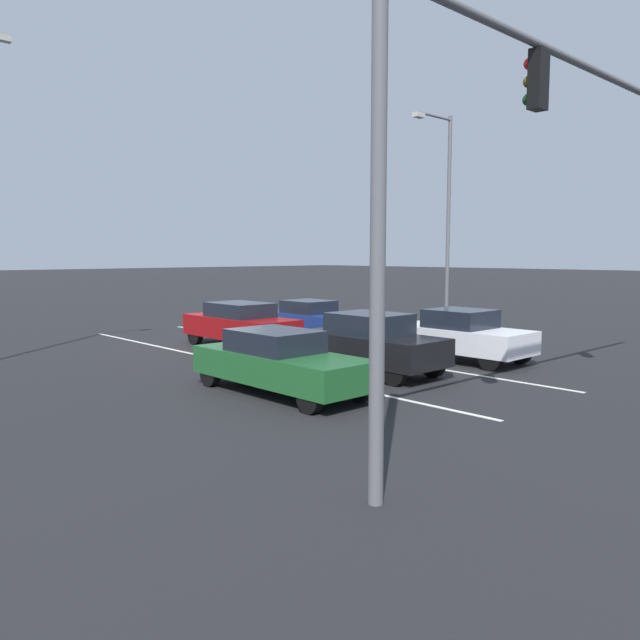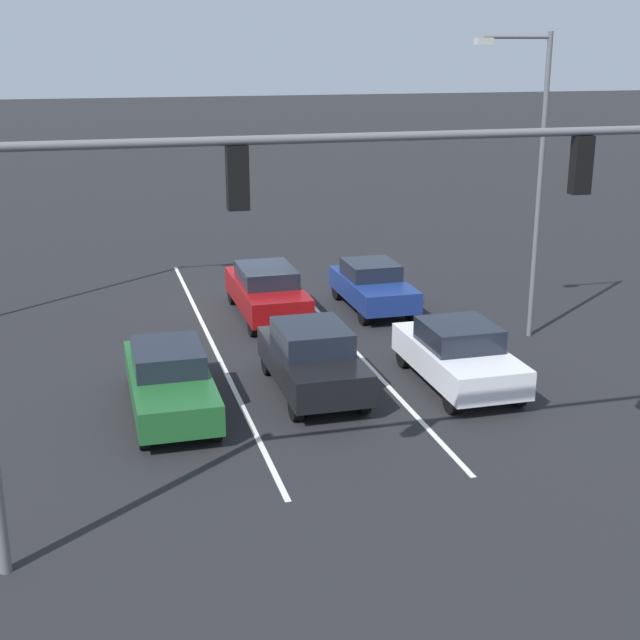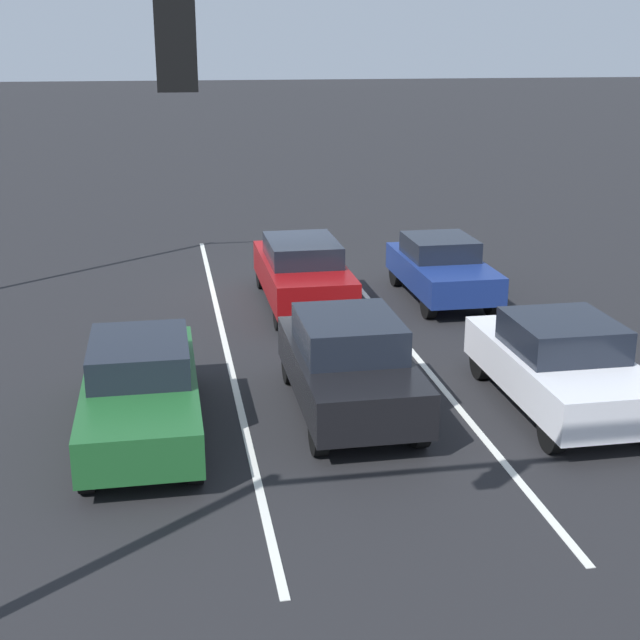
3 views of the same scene
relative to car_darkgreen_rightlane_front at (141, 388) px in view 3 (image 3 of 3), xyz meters
The scene contains 9 objects.
ground_plane 8.26m from the car_darkgreen_rightlane_front, 114.50° to the right, with size 240.00×240.00×0.00m, color black.
lane_stripe_left_divider 6.82m from the car_darkgreen_rightlane_front, 140.42° to the right, with size 0.12×18.32×0.01m, color silver.
lane_stripe_center_divider 4.67m from the car_darkgreen_rightlane_front, 110.24° to the right, with size 0.12×18.32×0.01m, color silver.
car_darkgreen_rightlane_front is the anchor object (origin of this frame).
car_black_midlane_front 3.38m from the car_darkgreen_rightlane_front, behind, with size 1.81×4.17×1.64m.
car_white_leftlane_front 6.88m from the car_darkgreen_rightlane_front, behind, with size 1.86×4.26×1.56m.
car_navy_leftlane_second 9.49m from the car_darkgreen_rightlane_front, 136.99° to the right, with size 1.73×4.00×1.46m.
car_maroon_midlane_second 7.43m from the car_darkgreen_rightlane_front, 118.91° to the right, with size 1.78×4.60×1.56m.
traffic_signal_gantry 7.39m from the car_darkgreen_rightlane_front, 98.21° to the left, with size 13.09×0.37×6.88m.
Camera 3 is at (2.92, 20.72, 5.94)m, focal length 50.00 mm.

